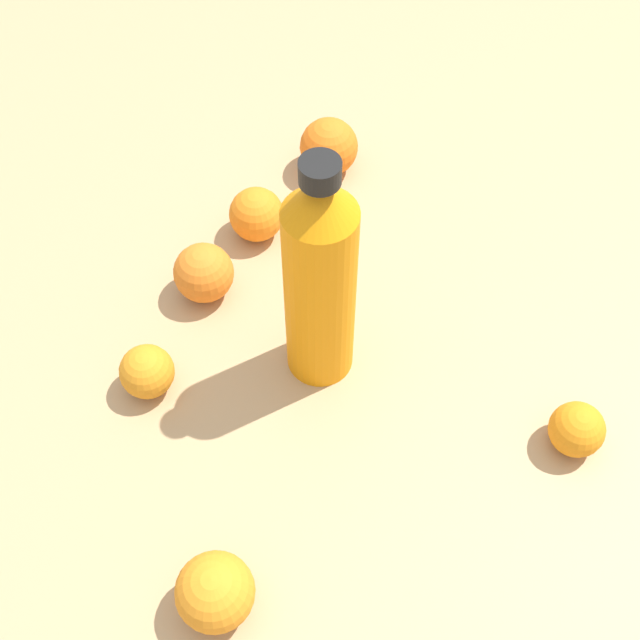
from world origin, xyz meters
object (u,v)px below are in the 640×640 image
Objects in this scene: water_bottle at (320,281)px; orange_4 at (147,372)px; orange_1 at (256,214)px; orange_3 at (204,273)px; orange_2 at (577,429)px; orange_5 at (215,592)px; orange_0 at (329,147)px.

water_bottle reaches higher than orange_4.
water_bottle is 0.24m from orange_1.
orange_4 is (0.12, 0.16, -0.12)m from water_bottle.
water_bottle reaches higher than orange_3.
orange_5 reaches higher than orange_2.
orange_2 is 0.98× the size of orange_4.
orange_2 is at bearing 164.16° from orange_0.
orange_0 is 1.27× the size of orange_4.
orange_5 is (0.16, 0.38, 0.01)m from orange_2.
orange_1 is at bearing 152.32° from water_bottle.
orange_0 reaches higher than orange_1.
orange_0 reaches higher than orange_3.
orange_1 is 0.48m from orange_5.
orange_4 is (0.40, 0.26, 0.00)m from orange_2.
orange_0 is 1.30× the size of orange_2.
orange_0 is 0.40m from orange_4.
orange_1 is at bearing -79.90° from orange_3.
orange_5 reaches higher than orange_4.
orange_1 reaches higher than orange_4.
orange_5 is at bearing 152.85° from orange_4.
water_bottle is 4.35× the size of orange_3.
orange_3 is (0.45, 0.12, 0.01)m from orange_2.
orange_1 is 0.91× the size of orange_5.
orange_2 is 0.47m from orange_3.
orange_2 is at bearing -112.75° from orange_5.
orange_2 is 0.79× the size of orange_5.
orange_1 is at bearing -74.05° from orange_4.
orange_4 is (-0.07, 0.25, -0.00)m from orange_1.
orange_0 is 0.26m from orange_3.
orange_2 is at bearing -146.69° from orange_4.
orange_1 reaches higher than orange_2.
orange_4 is (-0.08, 0.40, -0.01)m from orange_0.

